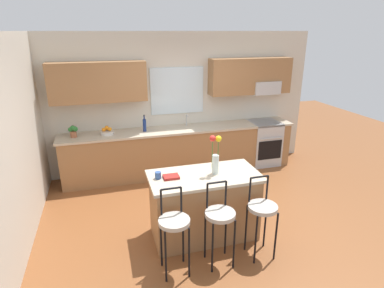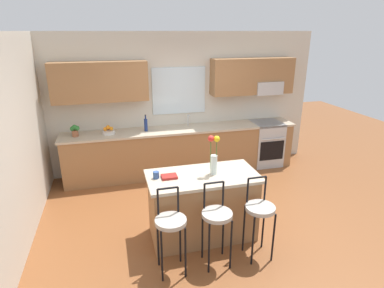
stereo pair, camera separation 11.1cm
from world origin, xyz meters
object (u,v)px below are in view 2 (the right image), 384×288
(flower_vase, at_px, (214,156))
(bottle_olive_oil, at_px, (146,125))
(bar_stool_far, at_px, (260,211))
(potted_plant_small, at_px, (75,130))
(kitchen_island, at_px, (202,206))
(fruit_bowl_oranges, at_px, (108,131))
(mug_ceramic, at_px, (156,175))
(oven_range, at_px, (265,143))
(cookbook, at_px, (169,177))
(bar_stool_middle, at_px, (217,218))
(bar_stool_near, at_px, (171,225))

(flower_vase, distance_m, bottle_olive_oil, 2.23)
(bar_stool_far, distance_m, potted_plant_small, 3.59)
(kitchen_island, relative_size, fruit_bowl_oranges, 6.11)
(bar_stool_far, xyz_separation_m, bottle_olive_oil, (-1.03, 2.73, 0.41))
(kitchen_island, height_order, mug_ceramic, mug_ceramic)
(bar_stool_far, relative_size, mug_ceramic, 11.58)
(fruit_bowl_oranges, relative_size, potted_plant_small, 1.12)
(oven_range, xyz_separation_m, potted_plant_small, (-3.75, 0.02, 0.58))
(oven_range, distance_m, cookbook, 3.26)
(bar_stool_far, xyz_separation_m, flower_vase, (-0.40, 0.59, 0.53))
(bar_stool_middle, bearing_deg, mug_ceramic, 133.01)
(kitchen_island, xyz_separation_m, bar_stool_middle, (-0.00, -0.59, 0.17))
(bar_stool_near, relative_size, bar_stool_far, 1.00)
(bar_stool_middle, bearing_deg, bottle_olive_oil, 99.98)
(bar_stool_far, xyz_separation_m, fruit_bowl_oranges, (-1.72, 2.73, 0.34))
(cookbook, xyz_separation_m, bottle_olive_oil, (-0.04, 2.11, 0.11))
(flower_vase, distance_m, potted_plant_small, 2.86)
(kitchen_island, xyz_separation_m, bottle_olive_oil, (-0.48, 2.14, 0.58))
(bar_stool_middle, distance_m, potted_plant_small, 3.26)
(bar_stool_near, bearing_deg, kitchen_island, 46.89)
(oven_range, xyz_separation_m, bar_stool_middle, (-2.01, -2.71, 0.18))
(flower_vase, height_order, bottle_olive_oil, flower_vase)
(fruit_bowl_oranges, bearing_deg, kitchen_island, -61.44)
(bar_stool_near, xyz_separation_m, bar_stool_middle, (0.55, 0.00, 0.00))
(mug_ceramic, bearing_deg, oven_range, 38.16)
(cookbook, bearing_deg, potted_plant_small, 121.65)
(flower_vase, relative_size, potted_plant_small, 2.48)
(oven_range, xyz_separation_m, kitchen_island, (-2.01, -2.12, 0.00))
(fruit_bowl_oranges, bearing_deg, mug_ceramic, -74.90)
(bar_stool_middle, relative_size, cookbook, 5.21)
(kitchen_island, height_order, potted_plant_small, potted_plant_small)
(kitchen_island, distance_m, bar_stool_far, 0.82)
(potted_plant_small, bearing_deg, bar_stool_far, -49.97)
(mug_ceramic, xyz_separation_m, cookbook, (0.16, -0.03, -0.03))
(mug_ceramic, bearing_deg, bar_stool_middle, -46.99)
(bar_stool_middle, bearing_deg, flower_vase, 76.17)
(oven_range, distance_m, bar_stool_far, 3.08)
(bar_stool_middle, bearing_deg, kitchen_island, 90.00)
(cookbook, bearing_deg, kitchen_island, -3.98)
(flower_vase, relative_size, mug_ceramic, 5.92)
(bar_stool_middle, height_order, bar_stool_far, same)
(oven_range, bearing_deg, fruit_bowl_oranges, 179.50)
(oven_range, bearing_deg, bar_stool_far, -118.38)
(oven_range, height_order, cookbook, cookbook)
(bar_stool_near, bearing_deg, bottle_olive_oil, 88.54)
(kitchen_island, bearing_deg, oven_range, 46.47)
(flower_vase, height_order, mug_ceramic, flower_vase)
(bar_stool_near, distance_m, bottle_olive_oil, 2.76)
(potted_plant_small, bearing_deg, bottle_olive_oil, 0.01)
(oven_range, relative_size, kitchen_island, 0.63)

